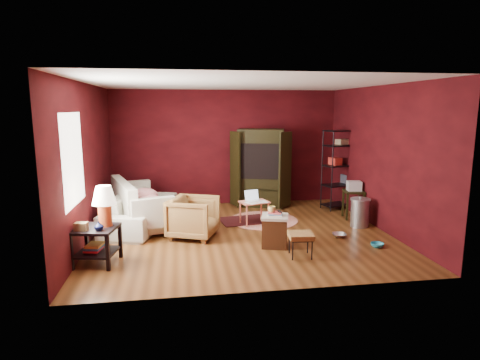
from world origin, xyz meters
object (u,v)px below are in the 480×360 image
at_px(side_table, 100,217).
at_px(tv_armoire, 261,166).
at_px(hamper, 275,230).
at_px(laptop_desk, 254,204).
at_px(sofa, 141,204).
at_px(armchair, 194,215).
at_px(wire_shelving, 342,166).

distance_m(side_table, tv_armoire, 4.52).
relative_size(hamper, laptop_desk, 0.90).
height_order(side_table, hamper, side_table).
bearing_deg(hamper, sofa, 146.29).
bearing_deg(hamper, side_table, -173.46).
bearing_deg(tv_armoire, armchair, -111.92).
xyz_separation_m(armchair, side_table, (-1.45, -1.03, 0.31)).
bearing_deg(laptop_desk, sofa, 158.81).
relative_size(laptop_desk, wire_shelving, 0.37).
relative_size(side_table, tv_armoire, 0.64).
bearing_deg(hamper, laptop_desk, 94.35).
relative_size(hamper, wire_shelving, 0.34).
relative_size(sofa, tv_armoire, 1.22).
bearing_deg(armchair, tv_armoire, -16.06).
distance_m(sofa, tv_armoire, 3.08).
xyz_separation_m(side_table, tv_armoire, (3.16, 3.23, 0.25)).
height_order(hamper, laptop_desk, laptop_desk).
xyz_separation_m(laptop_desk, tv_armoire, (0.45, 1.53, 0.54)).
bearing_deg(laptop_desk, tv_armoire, 58.12).
xyz_separation_m(armchair, wire_shelving, (3.57, 1.70, 0.61)).
distance_m(armchair, hamper, 1.54).
bearing_deg(laptop_desk, side_table, -163.60).
bearing_deg(sofa, side_table, -177.33).
relative_size(tv_armoire, wire_shelving, 1.00).
height_order(armchair, tv_armoire, tv_armoire).
height_order(sofa, armchair, sofa).
bearing_deg(side_table, armchair, 35.35).
distance_m(hamper, tv_armoire, 3.01).
bearing_deg(hamper, wire_shelving, 47.45).
xyz_separation_m(sofa, wire_shelving, (4.60, 0.81, 0.58)).
bearing_deg(tv_armoire, wire_shelving, 0.75).
distance_m(armchair, tv_armoire, 2.84).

